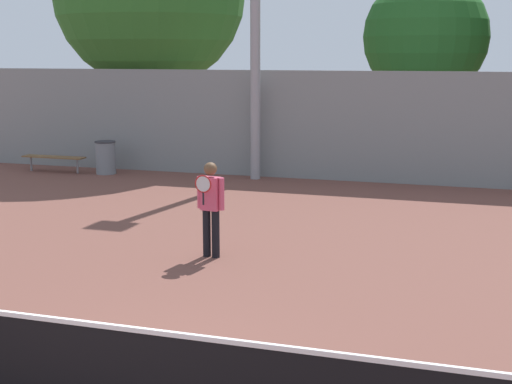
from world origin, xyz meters
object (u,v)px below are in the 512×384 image
(trash_bin, at_px, (106,157))
(tree_dark_dense, at_px, (425,37))
(tennis_net, at_px, (96,368))
(tennis_player, at_px, (211,204))
(bench_courtside_near, at_px, (54,158))

(trash_bin, distance_m, tree_dark_dense, 10.96)
(tennis_net, bearing_deg, trash_bin, 118.59)
(tennis_player, bearing_deg, tennis_net, -74.47)
(bench_courtside_near, distance_m, trash_bin, 1.67)
(tennis_net, distance_m, bench_courtside_near, 15.54)
(tree_dark_dense, bearing_deg, bench_courtside_near, -151.66)
(tennis_net, height_order, trash_bin, trash_bin)
(tennis_net, xyz_separation_m, tennis_player, (-0.92, 5.61, 0.46))
(bench_courtside_near, bearing_deg, tennis_player, -42.62)
(bench_courtside_near, xyz_separation_m, trash_bin, (1.65, 0.21, 0.05))
(bench_courtside_near, relative_size, trash_bin, 2.05)
(trash_bin, bearing_deg, tennis_player, -50.20)
(tennis_net, relative_size, tennis_player, 6.01)
(tennis_player, xyz_separation_m, bench_courtside_near, (-7.84, 7.22, -0.52))
(tennis_net, xyz_separation_m, tree_dark_dense, (1.71, 18.48, 3.57))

